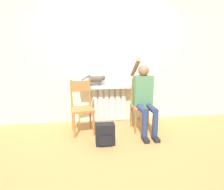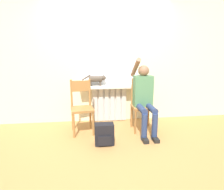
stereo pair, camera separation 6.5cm
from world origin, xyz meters
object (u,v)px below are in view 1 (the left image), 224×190
cat (96,79)px  chair_left (82,106)px  backpack (105,134)px  chair_right (142,104)px  person (144,95)px

cat → chair_left: bearing=-121.0°
chair_left → backpack: bearing=-64.4°
chair_right → chair_left: bearing=-178.4°
chair_left → backpack: size_ratio=2.83×
chair_left → backpack: chair_left is taller
person → cat: (-0.83, 0.63, 0.24)m
chair_left → person: size_ratio=0.71×
chair_right → backpack: bearing=-143.0°
person → chair_left: bearing=173.8°
chair_left → person: 1.16m
cat → backpack: (0.06, -1.05, -0.76)m
person → cat: bearing=143.1°
chair_left → chair_right: (1.14, 0.00, 0.00)m
person → backpack: 1.03m
chair_right → backpack: size_ratio=2.83×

